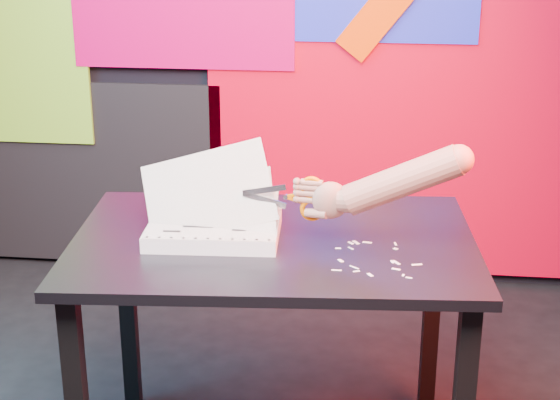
# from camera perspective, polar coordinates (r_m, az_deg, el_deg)

# --- Properties ---
(room) EXTENTS (3.01, 3.01, 2.71)m
(room) POSITION_cam_1_polar(r_m,az_deg,el_deg) (2.22, -8.77, 11.70)
(room) COLOR black
(room) RESTS_ON ground
(backdrop) EXTENTS (2.88, 0.05, 2.08)m
(backdrop) POSITION_cam_1_polar(r_m,az_deg,el_deg) (3.68, -1.58, 8.77)
(backdrop) COLOR red
(backdrop) RESTS_ON ground
(work_table) EXTENTS (1.16, 0.82, 0.75)m
(work_table) POSITION_cam_1_polar(r_m,az_deg,el_deg) (2.42, -0.42, -4.74)
(work_table) COLOR black
(work_table) RESTS_ON ground
(printout_stack) EXTENTS (0.41, 0.29, 0.28)m
(printout_stack) POSITION_cam_1_polar(r_m,az_deg,el_deg) (2.38, -4.42, -1.84)
(printout_stack) COLOR white
(printout_stack) RESTS_ON work_table
(scissors) EXTENTS (0.23, 0.04, 0.13)m
(scissors) POSITION_cam_1_polar(r_m,az_deg,el_deg) (2.31, 1.74, 0.12)
(scissors) COLOR silver
(scissors) RESTS_ON printout_stack
(hand_forearm) EXTENTS (0.45, 0.12, 0.23)m
(hand_forearm) POSITION_cam_1_polar(r_m,az_deg,el_deg) (2.25, 7.33, 1.11)
(hand_forearm) COLOR #955846
(hand_forearm) RESTS_ON work_table
(paper_clippings) EXTENTS (0.23, 0.23, 0.00)m
(paper_clippings) POSITION_cam_1_polar(r_m,az_deg,el_deg) (2.26, 6.21, -3.85)
(paper_clippings) COLOR silver
(paper_clippings) RESTS_ON work_table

